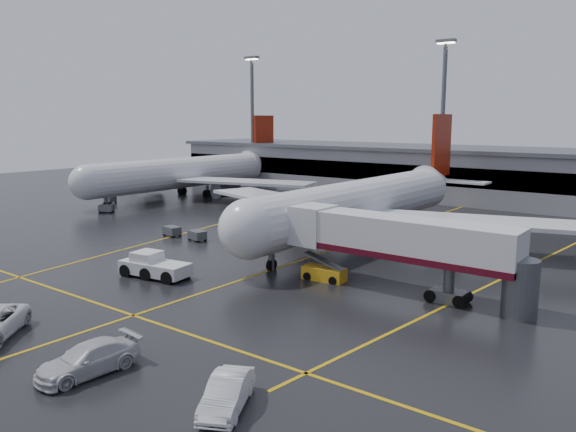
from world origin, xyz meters
The scene contains 20 objects.
ground centered at (0.00, 0.00, 0.00)m, with size 220.00×220.00×0.00m, color black.
apron_line_centre centered at (0.00, 0.00, 0.01)m, with size 0.25×90.00×0.02m, color gold.
apron_line_stop centered at (0.00, -22.00, 0.01)m, with size 60.00×0.25×0.02m, color gold.
apron_line_left centered at (-20.00, 10.00, 0.01)m, with size 0.25×70.00×0.02m, color gold.
apron_line_right centered at (18.00, 10.00, 0.01)m, with size 0.25×70.00×0.02m, color gold.
terminal centered at (0.00, 47.93, 4.32)m, with size 122.00×19.00×8.60m.
light_mast_left centered at (-45.00, 42.00, 14.47)m, with size 3.00×1.20×25.45m.
light_mast_mid centered at (-5.00, 42.00, 14.47)m, with size 3.00×1.20×25.45m.
main_airliner centered at (0.00, 9.70, 4.21)m, with size 48.80×45.60×14.10m.
second_airliner centered at (-42.00, 21.70, 4.21)m, with size 48.80×45.60×14.10m.
jet_bridge centered at (11.87, -6.00, 3.93)m, with size 19.90×3.40×6.05m.
pushback_tractor centered at (-6.59, -14.85, 0.88)m, with size 6.51×3.50×2.22m.
belt_loader centered at (5.52, -6.79, 0.57)m, with size 3.75×1.99×2.30m.
service_van_b centered at (5.51, -29.04, 0.81)m, with size 2.27×5.60×1.62m, color silver.
service_van_c centered at (13.88, -27.24, 0.77)m, with size 1.63×4.68×1.54m, color silver.
baggage_cart_a centered at (-14.33, -2.49, 0.63)m, with size 2.21×1.66×1.12m.
baggage_cart_b centered at (-18.47, -2.53, 0.63)m, with size 2.15×1.54×1.12m.
baggage_cart_c centered at (-12.73, 4.80, 0.63)m, with size 2.14×1.52×1.12m.
baggage_cart_d centered at (-46.61, 8.91, 0.63)m, with size 2.13×1.52×1.12m.
baggage_cart_e centered at (-38.73, 2.75, 0.63)m, with size 2.38×2.21×1.12m.
Camera 1 is at (31.06, -44.86, 13.36)m, focal length 35.27 mm.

